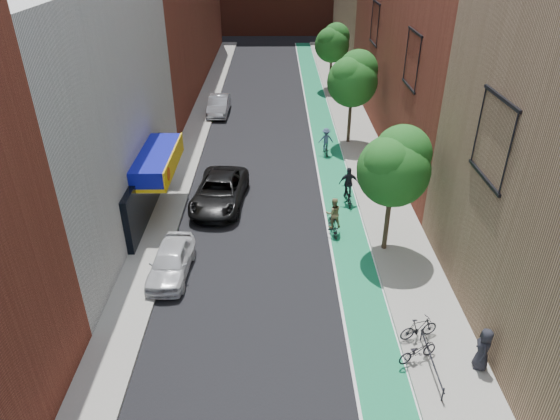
{
  "coord_description": "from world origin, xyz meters",
  "views": [
    {
      "loc": [
        0.23,
        -10.55,
        14.14
      ],
      "look_at": [
        0.44,
        11.46,
        1.5
      ],
      "focal_mm": 32.0,
      "sensor_mm": 36.0,
      "label": 1
    }
  ],
  "objects_px": {
    "parked_car_silver": "(219,105)",
    "parked_car_black": "(220,191)",
    "pedestrian": "(483,349)",
    "parked_car_white": "(171,261)",
    "cyclist_lane_far": "(326,143)",
    "cyclist_lane_mid": "(348,190)",
    "cyclist_lane_near": "(333,219)"
  },
  "relations": [
    {
      "from": "parked_car_silver",
      "to": "parked_car_black",
      "type": "bearing_deg",
      "value": -83.29
    },
    {
      "from": "parked_car_silver",
      "to": "pedestrian",
      "type": "distance_m",
      "value": 30.94
    },
    {
      "from": "parked_car_white",
      "to": "cyclist_lane_far",
      "type": "height_order",
      "value": "cyclist_lane_far"
    },
    {
      "from": "parked_car_black",
      "to": "cyclist_lane_mid",
      "type": "distance_m",
      "value": 7.41
    },
    {
      "from": "parked_car_black",
      "to": "cyclist_lane_far",
      "type": "bearing_deg",
      "value": 52.09
    },
    {
      "from": "cyclist_lane_near",
      "to": "cyclist_lane_mid",
      "type": "distance_m",
      "value": 3.49
    },
    {
      "from": "parked_car_black",
      "to": "pedestrian",
      "type": "height_order",
      "value": "pedestrian"
    },
    {
      "from": "parked_car_white",
      "to": "parked_car_black",
      "type": "bearing_deg",
      "value": 79.02
    },
    {
      "from": "parked_car_black",
      "to": "cyclist_lane_far",
      "type": "xyz_separation_m",
      "value": [
        6.75,
        7.15,
        0.06
      ]
    },
    {
      "from": "cyclist_lane_near",
      "to": "parked_car_black",
      "type": "bearing_deg",
      "value": -37.34
    },
    {
      "from": "parked_car_white",
      "to": "cyclist_lane_far",
      "type": "distance_m",
      "value": 16.15
    },
    {
      "from": "cyclist_lane_near",
      "to": "cyclist_lane_far",
      "type": "height_order",
      "value": "cyclist_lane_near"
    },
    {
      "from": "parked_car_white",
      "to": "parked_car_silver",
      "type": "height_order",
      "value": "parked_car_silver"
    },
    {
      "from": "parked_car_silver",
      "to": "pedestrian",
      "type": "xyz_separation_m",
      "value": [
        12.2,
        -28.43,
        0.25
      ]
    },
    {
      "from": "cyclist_lane_far",
      "to": "parked_car_black",
      "type": "bearing_deg",
      "value": 40.0
    },
    {
      "from": "parked_car_white",
      "to": "cyclist_lane_mid",
      "type": "bearing_deg",
      "value": 39.3
    },
    {
      "from": "cyclist_lane_near",
      "to": "pedestrian",
      "type": "bearing_deg",
      "value": 105.37
    },
    {
      "from": "cyclist_lane_mid",
      "to": "cyclist_lane_far",
      "type": "bearing_deg",
      "value": -88.54
    },
    {
      "from": "parked_car_white",
      "to": "cyclist_lane_mid",
      "type": "relative_size",
      "value": 1.91
    },
    {
      "from": "parked_car_black",
      "to": "parked_car_silver",
      "type": "relative_size",
      "value": 1.26
    },
    {
      "from": "parked_car_silver",
      "to": "parked_car_white",
      "type": "bearing_deg",
      "value": -89.03
    },
    {
      "from": "parked_car_white",
      "to": "cyclist_lane_near",
      "type": "bearing_deg",
      "value": 26.46
    },
    {
      "from": "parked_car_silver",
      "to": "cyclist_lane_mid",
      "type": "distance_m",
      "value": 18.22
    },
    {
      "from": "parked_car_white",
      "to": "parked_car_silver",
      "type": "xyz_separation_m",
      "value": [
        0.0,
        22.59,
        0.05
      ]
    },
    {
      "from": "cyclist_lane_near",
      "to": "cyclist_lane_mid",
      "type": "height_order",
      "value": "cyclist_lane_mid"
    },
    {
      "from": "cyclist_lane_far",
      "to": "pedestrian",
      "type": "xyz_separation_m",
      "value": [
        3.85,
        -19.67,
        0.14
      ]
    },
    {
      "from": "parked_car_black",
      "to": "cyclist_lane_far",
      "type": "relative_size",
      "value": 3.06
    },
    {
      "from": "cyclist_lane_near",
      "to": "cyclist_lane_mid",
      "type": "bearing_deg",
      "value": -120.18
    },
    {
      "from": "cyclist_lane_far",
      "to": "cyclist_lane_mid",
      "type": "bearing_deg",
      "value": 88.7
    },
    {
      "from": "parked_car_white",
      "to": "pedestrian",
      "type": "relative_size",
      "value": 2.44
    },
    {
      "from": "cyclist_lane_mid",
      "to": "parked_car_white",
      "type": "bearing_deg",
      "value": 32.93
    },
    {
      "from": "parked_car_white",
      "to": "parked_car_black",
      "type": "height_order",
      "value": "parked_car_black"
    }
  ]
}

